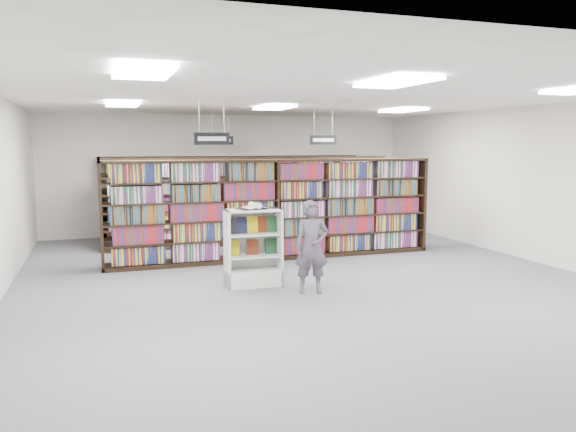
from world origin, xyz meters
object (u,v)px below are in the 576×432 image
object	(u,v)px
bookshelf_row_near	(275,209)
shopper	(312,247)
endcap_display	(253,259)
open_book	(256,207)

from	to	relation	value
bookshelf_row_near	shopper	world-z (taller)	bookshelf_row_near
endcap_display	open_book	size ratio (longest dim) A/B	1.90
endcap_display	open_book	world-z (taller)	open_book
open_book	endcap_display	bearing A→B (deg)	-170.27
bookshelf_row_near	open_book	size ratio (longest dim) A/B	10.09
bookshelf_row_near	endcap_display	distance (m)	2.37
endcap_display	shopper	xyz separation A→B (m)	(0.77, -0.80, 0.30)
bookshelf_row_near	shopper	bearing A→B (deg)	-95.26
endcap_display	shopper	world-z (taller)	shopper
open_book	shopper	size ratio (longest dim) A/B	0.46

